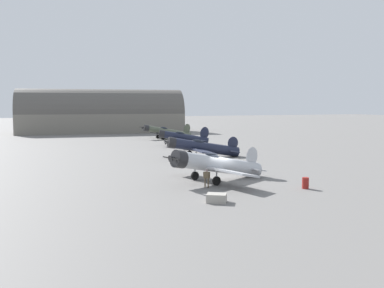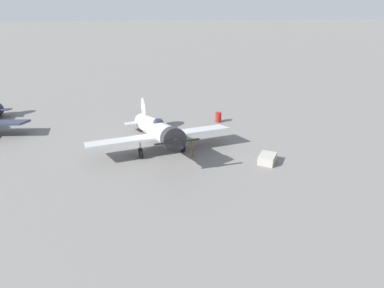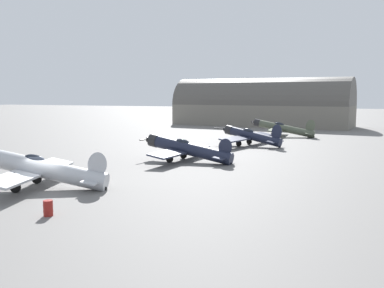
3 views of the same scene
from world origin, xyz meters
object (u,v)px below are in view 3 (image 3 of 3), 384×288
airplane_foreground (41,169)px  airplane_outer_stand (282,128)px  airplane_mid_apron (186,149)px  airplane_far_line (250,136)px  fuel_drum (48,208)px

airplane_foreground → airplane_outer_stand: airplane_foreground is taller
airplane_mid_apron → airplane_far_line: size_ratio=0.90×
airplane_outer_stand → airplane_mid_apron: bearing=77.9°
airplane_mid_apron → fuel_drum: airplane_mid_apron is taller
airplane_outer_stand → fuel_drum: (4.79, 53.06, -1.00)m
airplane_foreground → airplane_far_line: (-8.50, -32.56, -0.10)m
airplane_foreground → fuel_drum: airplane_foreground is taller
airplane_far_line → airplane_outer_stand: (-1.88, -14.59, 0.03)m
airplane_mid_apron → fuel_drum: bearing=95.8°
airplane_foreground → airplane_far_line: 33.66m
airplane_outer_stand → fuel_drum: bearing=81.9°
airplane_outer_stand → airplane_foreground: bearing=74.7°
airplane_foreground → fuel_drum: 8.21m
airplane_mid_apron → airplane_far_line: airplane_far_line is taller
airplane_foreground → airplane_mid_apron: 17.30m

